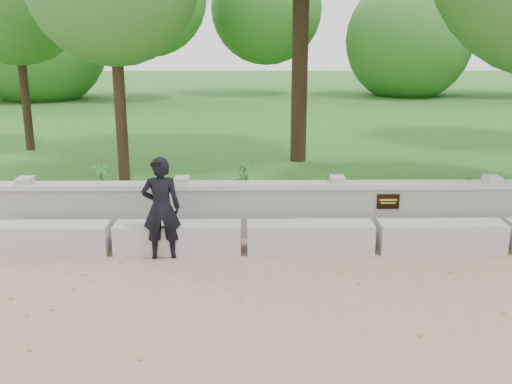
# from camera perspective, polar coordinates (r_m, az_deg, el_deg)

# --- Properties ---
(ground) EXTENTS (80.00, 80.00, 0.00)m
(ground) POSITION_cam_1_polar(r_m,az_deg,el_deg) (7.27, 15.01, -11.09)
(ground) COLOR #9E8461
(ground) RESTS_ON ground
(lawn) EXTENTS (40.00, 22.00, 0.25)m
(lawn) POSITION_cam_1_polar(r_m,az_deg,el_deg) (20.57, 4.65, 6.69)
(lawn) COLOR #285E22
(lawn) RESTS_ON ground
(concrete_bench) EXTENTS (11.90, 0.45, 0.45)m
(concrete_bench) POSITION_cam_1_polar(r_m,az_deg,el_deg) (8.88, 11.87, -4.41)
(concrete_bench) COLOR #B1AFA7
(concrete_bench) RESTS_ON ground
(parapet_wall) EXTENTS (12.50, 0.35, 0.90)m
(parapet_wall) POSITION_cam_1_polar(r_m,az_deg,el_deg) (9.45, 11.05, -1.62)
(parapet_wall) COLOR #A6A49D
(parapet_wall) RESTS_ON ground
(man_main) EXTENTS (0.59, 0.53, 1.53)m
(man_main) POSITION_cam_1_polar(r_m,az_deg,el_deg) (8.38, -9.45, -1.58)
(man_main) COLOR black
(man_main) RESTS_ON ground
(shrub_a) EXTENTS (0.43, 0.40, 0.67)m
(shrub_a) POSITION_cam_1_polar(r_m,az_deg,el_deg) (11.12, -15.23, 1.29)
(shrub_a) COLOR #2B7A29
(shrub_a) RESTS_ON lawn
(shrub_b) EXTENTS (0.30, 0.36, 0.60)m
(shrub_b) POSITION_cam_1_polar(r_m,az_deg,el_deg) (10.06, 9.28, -0.02)
(shrub_b) COLOR #2B7A29
(shrub_b) RESTS_ON lawn
(shrub_c) EXTENTS (0.60, 0.58, 0.51)m
(shrub_c) POSITION_cam_1_polar(r_m,az_deg,el_deg) (10.68, 21.04, -0.19)
(shrub_c) COLOR #2B7A29
(shrub_c) RESTS_ON lawn
(shrub_d) EXTENTS (0.39, 0.42, 0.62)m
(shrub_d) POSITION_cam_1_polar(r_m,az_deg,el_deg) (10.97, -1.19, 1.52)
(shrub_d) COLOR #2B7A29
(shrub_d) RESTS_ON lawn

